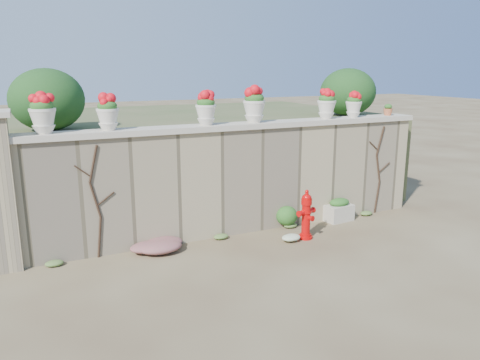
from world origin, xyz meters
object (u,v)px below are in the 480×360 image
planter_box (339,210)px  terracotta_pot (388,110)px  fire_hydrant (306,214)px  urn_pot_0 (43,114)px

planter_box → terracotta_pot: terracotta_pot is taller
fire_hydrant → terracotta_pot: (2.62, 0.93, 1.74)m
urn_pot_0 → terracotta_pot: urn_pot_0 is taller
urn_pot_0 → terracotta_pot: size_ratio=2.65×
terracotta_pot → planter_box: bearing=-166.8°
planter_box → terracotta_pot: bearing=7.0°
fire_hydrant → terracotta_pot: size_ratio=3.90×
fire_hydrant → planter_box: (1.20, 0.59, -0.24)m
urn_pot_0 → terracotta_pot: (6.92, 0.00, -0.20)m
urn_pot_0 → fire_hydrant: bearing=-12.2°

